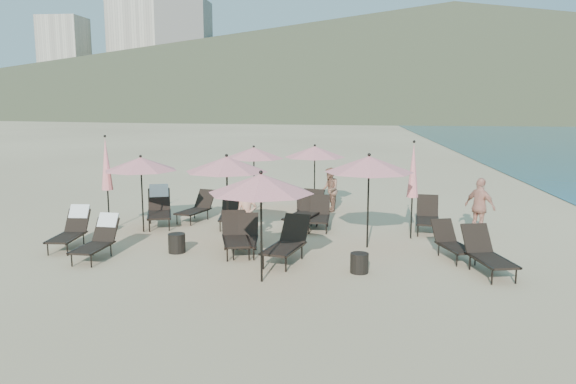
# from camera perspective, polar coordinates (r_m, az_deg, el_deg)

# --- Properties ---
(ground) EXTENTS (800.00, 800.00, 0.00)m
(ground) POSITION_cam_1_polar(r_m,az_deg,el_deg) (13.55, -1.00, -7.00)
(ground) COLOR #D6BA8C
(ground) RESTS_ON ground
(volcanic_headland) EXTENTS (690.00, 690.00, 55.00)m
(volcanic_headland) POSITION_cam_1_polar(r_m,az_deg,el_deg) (324.00, 18.27, 12.89)
(volcanic_headland) COLOR brown
(volcanic_headland) RESTS_ON ground
(hotel_skyline) EXTENTS (109.00, 82.00, 55.00)m
(hotel_skyline) POSITION_cam_1_polar(r_m,az_deg,el_deg) (300.31, -13.47, 12.97)
(hotel_skyline) COLOR beige
(hotel_skyline) RESTS_ON ground
(lounger_0) EXTENTS (0.67, 1.66, 1.02)m
(lounger_0) POSITION_cam_1_polar(r_m,az_deg,el_deg) (15.73, -21.15, -3.51)
(lounger_0) COLOR black
(lounger_0) RESTS_ON ground
(lounger_1) EXTENTS (0.70, 1.64, 1.00)m
(lounger_1) POSITION_cam_1_polar(r_m,az_deg,el_deg) (14.47, -18.72, -4.50)
(lounger_1) COLOR black
(lounger_1) RESTS_ON ground
(lounger_2) EXTENTS (1.04, 1.77, 0.96)m
(lounger_2) POSITION_cam_1_polar(r_m,az_deg,el_deg) (14.23, -5.35, -4.38)
(lounger_2) COLOR black
(lounger_2) RESTS_ON ground
(lounger_3) EXTENTS (0.73, 1.60, 0.89)m
(lounger_3) POSITION_cam_1_polar(r_m,az_deg,el_deg) (14.23, -4.32, -4.50)
(lounger_3) COLOR black
(lounger_3) RESTS_ON ground
(lounger_4) EXTENTS (1.11, 1.87, 1.01)m
(lounger_4) POSITION_cam_1_polar(r_m,az_deg,el_deg) (13.42, -0.07, -5.08)
(lounger_4) COLOR black
(lounger_4) RESTS_ON ground
(lounger_5) EXTENTS (0.96, 1.58, 0.85)m
(lounger_5) POSITION_cam_1_polar(r_m,az_deg,el_deg) (14.26, 16.34, -4.90)
(lounger_5) COLOR black
(lounger_5) RESTS_ON ground
(lounger_6) EXTENTS (1.20, 1.97, 1.16)m
(lounger_6) POSITION_cam_1_polar(r_m,az_deg,el_deg) (17.76, -12.96, -1.47)
(lounger_6) COLOR black
(lounger_6) RESTS_ON ground
(lounger_7) EXTENTS (1.07, 1.70, 0.91)m
(lounger_7) POSITION_cam_1_polar(r_m,az_deg,el_deg) (18.13, -9.26, -1.55)
(lounger_7) COLOR black
(lounger_7) RESTS_ON ground
(lounger_8) EXTENTS (0.76, 1.62, 0.90)m
(lounger_8) POSITION_cam_1_polar(r_m,az_deg,el_deg) (17.19, -5.87, -2.09)
(lounger_8) COLOR black
(lounger_8) RESTS_ON ground
(lounger_9) EXTENTS (1.22, 1.97, 1.06)m
(lounger_9) POSITION_cam_1_polar(r_m,az_deg,el_deg) (16.97, 1.75, -1.94)
(lounger_9) COLOR black
(lounger_9) RESTS_ON ground
(lounger_10) EXTENTS (0.79, 1.60, 0.88)m
(lounger_10) POSITION_cam_1_polar(r_m,az_deg,el_deg) (17.68, 1.92, -1.75)
(lounger_10) COLOR black
(lounger_10) RESTS_ON ground
(lounger_11) EXTENTS (0.86, 1.76, 0.97)m
(lounger_11) POSITION_cam_1_polar(r_m,az_deg,el_deg) (16.97, 13.98, -2.36)
(lounger_11) COLOR black
(lounger_11) RESTS_ON ground
(lounger_12) EXTENTS (0.64, 1.61, 0.92)m
(lounger_12) POSITION_cam_1_polar(r_m,az_deg,el_deg) (16.84, 3.17, -2.27)
(lounger_12) COLOR black
(lounger_12) RESTS_ON ground
(lounger_13) EXTENTS (0.99, 1.79, 0.97)m
(lounger_13) POSITION_cam_1_polar(r_m,az_deg,el_deg) (13.27, 19.57, -5.87)
(lounger_13) COLOR black
(lounger_13) RESTS_ON ground
(umbrella_open_0) EXTENTS (2.10, 2.10, 2.26)m
(umbrella_open_0) POSITION_cam_1_polar(r_m,az_deg,el_deg) (16.63, -14.73, 2.78)
(umbrella_open_0) COLOR black
(umbrella_open_0) RESTS_ON ground
(umbrella_open_1) EXTENTS (2.23, 2.23, 2.40)m
(umbrella_open_1) POSITION_cam_1_polar(r_m,az_deg,el_deg) (15.05, -6.25, 2.82)
(umbrella_open_1) COLOR black
(umbrella_open_1) RESTS_ON ground
(umbrella_open_2) EXTENTS (2.30, 2.30, 2.48)m
(umbrella_open_2) POSITION_cam_1_polar(r_m,az_deg,el_deg) (14.49, 8.23, 2.81)
(umbrella_open_2) COLOR black
(umbrella_open_2) RESTS_ON ground
(umbrella_open_3) EXTENTS (2.11, 2.11, 2.27)m
(umbrella_open_3) POSITION_cam_1_polar(r_m,az_deg,el_deg) (19.44, -3.49, 3.99)
(umbrella_open_3) COLOR black
(umbrella_open_3) RESTS_ON ground
(umbrella_open_4) EXTENTS (2.13, 2.13, 2.29)m
(umbrella_open_4) POSITION_cam_1_polar(r_m,az_deg,el_deg) (19.60, 2.73, 4.10)
(umbrella_open_4) COLOR black
(umbrella_open_4) RESTS_ON ground
(umbrella_open_5) EXTENTS (2.21, 2.21, 2.38)m
(umbrella_open_5) POSITION_cam_1_polar(r_m,az_deg,el_deg) (11.59, -2.77, 0.86)
(umbrella_open_5) COLOR black
(umbrella_open_5) RESTS_ON ground
(umbrella_closed_0) EXTENTS (0.32, 0.32, 2.74)m
(umbrella_closed_0) POSITION_cam_1_polar(r_m,az_deg,el_deg) (15.70, 12.59, 2.13)
(umbrella_closed_0) COLOR black
(umbrella_closed_0) RESTS_ON ground
(umbrella_closed_1) EXTENTS (0.33, 0.33, 2.82)m
(umbrella_closed_1) POSITION_cam_1_polar(r_m,az_deg,el_deg) (17.20, -17.98, 2.69)
(umbrella_closed_1) COLOR black
(umbrella_closed_1) RESTS_ON ground
(side_table_0) EXTENTS (0.43, 0.43, 0.49)m
(side_table_0) POSITION_cam_1_polar(r_m,az_deg,el_deg) (14.48, -11.23, -5.12)
(side_table_0) COLOR black
(side_table_0) RESTS_ON ground
(side_table_1) EXTENTS (0.41, 0.41, 0.45)m
(side_table_1) POSITION_cam_1_polar(r_m,az_deg,el_deg) (12.69, 7.26, -7.16)
(side_table_1) COLOR black
(side_table_1) RESTS_ON ground
(beachgoer_a) EXTENTS (0.60, 0.44, 1.52)m
(beachgoer_a) POSITION_cam_1_polar(r_m,az_deg,el_deg) (15.05, -4.22, -2.39)
(beachgoer_a) COLOR tan
(beachgoer_a) RESTS_ON ground
(beachgoer_b) EXTENTS (0.67, 0.81, 1.52)m
(beachgoer_b) POSITION_cam_1_polar(r_m,az_deg,el_deg) (19.36, 4.26, 0.24)
(beachgoer_b) COLOR #98674E
(beachgoer_b) RESTS_ON ground
(beachgoer_c) EXTENTS (0.94, 0.99, 1.65)m
(beachgoer_c) POSITION_cam_1_polar(r_m,az_deg,el_deg) (16.77, 18.92, -1.43)
(beachgoer_c) COLOR tan
(beachgoer_c) RESTS_ON ground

